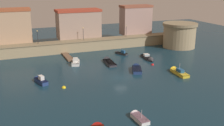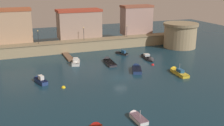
% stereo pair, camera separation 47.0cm
% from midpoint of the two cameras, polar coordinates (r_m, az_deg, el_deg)
% --- Properties ---
extents(ground_plane, '(142.41, 142.41, 0.00)m').
position_cam_midpoint_polar(ground_plane, '(56.94, 2.10, -3.13)').
color(ground_plane, '#112D3D').
extents(quay_wall, '(54.72, 4.03, 3.11)m').
position_cam_midpoint_polar(quay_wall, '(79.71, -5.18, 3.82)').
color(quay_wall, '#9E8966').
rests_on(quay_wall, ground).
extents(old_town_backdrop, '(47.48, 6.15, 9.58)m').
position_cam_midpoint_polar(old_town_backdrop, '(82.56, -7.10, 8.37)').
color(old_town_backdrop, tan).
rests_on(old_town_backdrop, ground).
extents(fortress_tower, '(10.42, 10.42, 7.44)m').
position_cam_midpoint_polar(fortress_tower, '(85.20, 14.32, 5.73)').
color(fortress_tower, '#9E8966').
rests_on(fortress_tower, ground).
extents(pier_dock, '(1.63, 8.27, 0.70)m').
position_cam_midpoint_polar(pier_dock, '(72.78, -9.04, 1.31)').
color(pier_dock, brown).
rests_on(pier_dock, ground).
extents(quay_lamp_0, '(0.32, 0.32, 3.63)m').
position_cam_midpoint_polar(quay_lamp_0, '(76.37, -15.16, 5.75)').
color(quay_lamp_0, black).
rests_on(quay_lamp_0, quay_wall).
extents(quay_lamp_1, '(0.32, 0.32, 3.73)m').
position_cam_midpoint_polar(quay_lamp_1, '(78.69, -5.82, 6.61)').
color(quay_lamp_1, black).
rests_on(quay_lamp_1, quay_wall).
extents(quay_lamp_2, '(0.32, 0.32, 3.46)m').
position_cam_midpoint_polar(quay_lamp_2, '(83.31, 3.30, 7.12)').
color(quay_lamp_2, black).
rests_on(quay_lamp_2, quay_wall).
extents(moored_boat_1, '(2.50, 6.74, 1.64)m').
position_cam_midpoint_polar(moored_boat_1, '(70.61, 7.98, 0.97)').
color(moored_boat_1, '#333338').
rests_on(moored_boat_1, ground).
extents(moored_boat_2, '(3.77, 5.86, 1.76)m').
position_cam_midpoint_polar(moored_boat_2, '(61.78, 5.41, -1.17)').
color(moored_boat_2, navy).
rests_on(moored_boat_2, ground).
extents(moored_boat_3, '(2.65, 5.21, 1.81)m').
position_cam_midpoint_polar(moored_boat_3, '(56.13, -14.76, -3.43)').
color(moored_boat_3, navy).
rests_on(moored_boat_3, ground).
extents(moored_boat_4, '(2.99, 4.63, 1.54)m').
position_cam_midpoint_polar(moored_boat_4, '(75.32, 2.02, 2.15)').
color(moored_boat_4, '#333338').
rests_on(moored_boat_4, ground).
extents(moored_boat_5, '(3.07, 5.02, 2.30)m').
position_cam_midpoint_polar(moored_boat_5, '(66.98, -7.40, 0.29)').
color(moored_boat_5, white).
rests_on(moored_boat_5, ground).
extents(moored_boat_6, '(2.05, 6.80, 2.91)m').
position_cam_midpoint_polar(moored_boat_6, '(61.25, 13.82, -1.75)').
color(moored_boat_6, gold).
rests_on(moored_boat_6, ground).
extents(moored_boat_7, '(2.41, 7.38, 1.77)m').
position_cam_midpoint_polar(moored_boat_7, '(67.42, -0.57, 0.36)').
color(moored_boat_7, '#333338').
rests_on(moored_boat_7, ground).
extents(moored_boat_8, '(1.59, 4.36, 2.20)m').
position_cam_midpoint_polar(moored_boat_8, '(40.75, 5.49, -11.19)').
color(moored_boat_8, white).
rests_on(moored_boat_8, ground).
extents(mooring_buoy_0, '(0.80, 0.80, 0.80)m').
position_cam_midpoint_polar(mooring_buoy_0, '(52.45, -9.95, -5.17)').
color(mooring_buoy_0, yellow).
rests_on(mooring_buoy_0, ground).
extents(mooring_buoy_1, '(0.70, 0.70, 0.70)m').
position_cam_midpoint_polar(mooring_buoy_1, '(66.14, 8.79, -0.45)').
color(mooring_buoy_1, red).
rests_on(mooring_buoy_1, ground).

